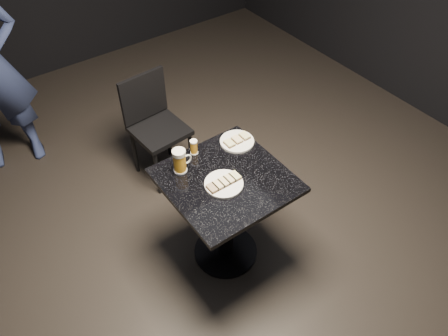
{
  "coord_description": "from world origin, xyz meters",
  "views": [
    {
      "loc": [
        -1.05,
        -1.43,
        2.59
      ],
      "look_at": [
        0.0,
        0.02,
        0.82
      ],
      "focal_mm": 35.0,
      "sensor_mm": 36.0,
      "label": 1
    }
  ],
  "objects_px": {
    "plate_large": "(224,184)",
    "table": "(226,205)",
    "plate_small": "(237,141)",
    "beer_mug": "(180,161)",
    "chair": "(154,122)",
    "beer_tumbler": "(194,147)"
  },
  "relations": [
    {
      "from": "plate_large",
      "to": "chair",
      "type": "relative_size",
      "value": 0.26
    },
    {
      "from": "beer_mug",
      "to": "chair",
      "type": "relative_size",
      "value": 0.18
    },
    {
      "from": "plate_large",
      "to": "plate_small",
      "type": "xyz_separation_m",
      "value": [
        0.29,
        0.25,
        0.0
      ]
    },
    {
      "from": "plate_small",
      "to": "beer_tumbler",
      "type": "xyz_separation_m",
      "value": [
        -0.28,
        0.08,
        0.04
      ]
    },
    {
      "from": "plate_large",
      "to": "plate_small",
      "type": "height_order",
      "value": "same"
    },
    {
      "from": "plate_large",
      "to": "table",
      "type": "relative_size",
      "value": 0.3
    },
    {
      "from": "table",
      "to": "beer_tumbler",
      "type": "distance_m",
      "value": 0.42
    },
    {
      "from": "plate_small",
      "to": "table",
      "type": "bearing_deg",
      "value": -138.45
    },
    {
      "from": "plate_large",
      "to": "beer_mug",
      "type": "xyz_separation_m",
      "value": [
        -0.14,
        0.25,
        0.07
      ]
    },
    {
      "from": "table",
      "to": "chair",
      "type": "distance_m",
      "value": 1.0
    },
    {
      "from": "beer_tumbler",
      "to": "chair",
      "type": "relative_size",
      "value": 0.11
    },
    {
      "from": "table",
      "to": "beer_mug",
      "type": "distance_m",
      "value": 0.42
    },
    {
      "from": "plate_small",
      "to": "table",
      "type": "height_order",
      "value": "plate_small"
    },
    {
      "from": "plate_large",
      "to": "beer_tumbler",
      "type": "relative_size",
      "value": 2.31
    },
    {
      "from": "plate_large",
      "to": "beer_mug",
      "type": "relative_size",
      "value": 1.43
    },
    {
      "from": "beer_mug",
      "to": "chair",
      "type": "xyz_separation_m",
      "value": [
        0.23,
        0.79,
        -0.33
      ]
    },
    {
      "from": "table",
      "to": "beer_mug",
      "type": "relative_size",
      "value": 4.75
    },
    {
      "from": "plate_small",
      "to": "beer_mug",
      "type": "bearing_deg",
      "value": -179.31
    },
    {
      "from": "plate_small",
      "to": "chair",
      "type": "height_order",
      "value": "chair"
    },
    {
      "from": "plate_large",
      "to": "table",
      "type": "xyz_separation_m",
      "value": [
        0.04,
        0.03,
        -0.25
      ]
    },
    {
      "from": "beer_mug",
      "to": "chair",
      "type": "height_order",
      "value": "beer_mug"
    },
    {
      "from": "plate_small",
      "to": "beer_mug",
      "type": "distance_m",
      "value": 0.43
    }
  ]
}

